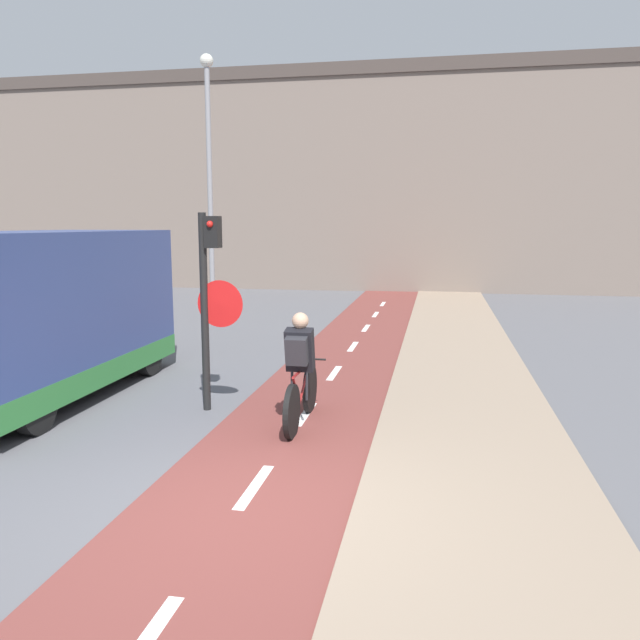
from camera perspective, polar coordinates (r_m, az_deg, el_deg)
The scene contains 8 objects.
ground_plane at distance 6.21m, azimuth -7.37°, elevation -16.86°, with size 120.00×120.00×0.00m, color #5B5B60.
bike_lane at distance 6.21m, azimuth -7.34°, elevation -16.73°, with size 2.11×60.00×0.02m.
sidewalk_strip at distance 5.95m, azimuth 14.85°, elevation -17.99°, with size 2.40×60.00×0.05m.
building_row_background at distance 27.54m, azimuth 7.14°, elevation 12.36°, with size 60.00×5.20×8.87m.
traffic_light_pole at distance 8.95m, azimuth -10.04°, elevation 2.81°, with size 0.67×0.25×2.84m.
street_lamp_far at distance 17.76m, azimuth -10.09°, elevation 14.02°, with size 0.36×0.36×7.16m.
cyclist_near at distance 8.28m, azimuth -1.81°, elevation -4.89°, with size 0.46×1.83×1.53m.
van at distance 10.49m, azimuth -24.01°, elevation 0.26°, with size 2.08×4.97×2.57m.
Camera 1 is at (1.78, -5.31, 2.68)m, focal length 35.00 mm.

